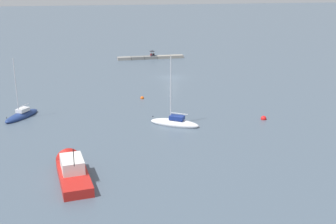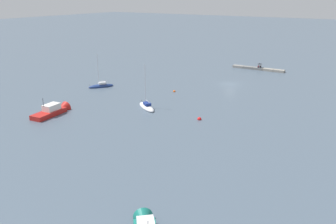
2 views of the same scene
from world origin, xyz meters
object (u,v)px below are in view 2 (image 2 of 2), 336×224
person_seated_maroon_right (258,67)px  mooring_buoy_near (199,119)px  umbrella_open_black (260,64)px  sailboat_white_mid (147,107)px  person_seated_dark_left (260,67)px  motorboat_red_near (54,111)px  sailboat_navy_near (101,86)px  mooring_buoy_mid (174,91)px

person_seated_maroon_right → mooring_buoy_near: bearing=87.6°
mooring_buoy_near → umbrella_open_black: bearing=-83.7°
umbrella_open_black → sailboat_white_mid: (6.15, 45.26, -1.44)m
person_seated_maroon_right → sailboat_white_mid: (5.88, 45.05, -0.58)m
umbrella_open_black → person_seated_dark_left: bearing=162.4°
mooring_buoy_near → motorboat_red_near: bearing=25.3°
sailboat_navy_near → motorboat_red_near: size_ratio=1.00×
person_seated_maroon_right → mooring_buoy_near: size_ratio=1.06×
mooring_buoy_near → mooring_buoy_mid: bearing=-45.2°
person_seated_maroon_right → umbrella_open_black: (-0.27, -0.21, 0.86)m
mooring_buoy_near → person_seated_dark_left: bearing=-84.0°
sailboat_navy_near → mooring_buoy_near: size_ratio=11.37×
person_seated_dark_left → umbrella_open_black: bearing=-26.7°
sailboat_white_mid → motorboat_red_near: 16.53m
mooring_buoy_near → mooring_buoy_mid: (12.94, -13.04, -0.03)m
mooring_buoy_mid → umbrella_open_black: bearing=-103.6°
person_seated_dark_left → motorboat_red_near: 59.45m
person_seated_dark_left → mooring_buoy_mid: person_seated_dark_left is taller
person_seated_maroon_right → motorboat_red_near: size_ratio=0.09×
person_seated_dark_left → mooring_buoy_near: size_ratio=1.06×
umbrella_open_black → sailboat_navy_near: sailboat_navy_near is taller
motorboat_red_near → mooring_buoy_near: size_ratio=11.37×
person_seated_maroon_right → mooring_buoy_mid: 33.28m
person_seated_dark_left → motorboat_red_near: motorboat_red_near is taller
person_seated_maroon_right → mooring_buoy_mid: (7.61, 32.39, -0.78)m
person_seated_dark_left → sailboat_white_mid: (6.44, 45.17, -0.58)m
sailboat_navy_near → mooring_buoy_mid: 17.07m
umbrella_open_black → sailboat_navy_near: size_ratio=0.16×
sailboat_white_mid → mooring_buoy_mid: (1.73, -12.66, -0.20)m
mooring_buoy_mid → sailboat_white_mid: bearing=97.8°
person_seated_maroon_right → motorboat_red_near: bearing=63.3°
person_seated_dark_left → sailboat_navy_near: sailboat_navy_near is taller
mooring_buoy_mid → mooring_buoy_near: bearing=134.8°
motorboat_red_near → sailboat_white_mid: bearing=37.4°
person_seated_dark_left → umbrella_open_black: size_ratio=0.57×
person_seated_maroon_right → mooring_buoy_mid: size_ratio=1.38×
umbrella_open_black → sailboat_white_mid: sailboat_white_mid is taller
mooring_buoy_near → sailboat_white_mid: bearing=-1.9°
sailboat_white_mid → sailboat_navy_near: bearing=101.8°
mooring_buoy_mid → motorboat_red_near: bearing=66.8°
person_seated_dark_left → sailboat_navy_near: size_ratio=0.09×
person_seated_dark_left → person_seated_maroon_right: same height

